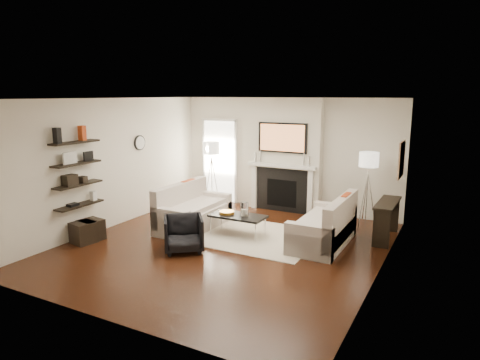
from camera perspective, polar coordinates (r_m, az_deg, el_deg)
The scene contains 71 objects.
room_envelope at distance 7.69m, azimuth -2.09°, elevation 0.68°, with size 6.00×6.00×6.00m.
chimney_breast at distance 10.25m, azimuth 5.97°, elevation 3.32°, with size 1.80×0.25×2.70m, color silver.
fireplace_surround at distance 10.28m, azimuth 5.60°, elevation -1.36°, with size 1.30×0.02×1.04m, color black.
firebox at distance 10.29m, azimuth 5.58°, elevation -1.75°, with size 0.75×0.02×0.65m, color black.
mantel_pilaster_l at distance 10.53m, azimuth 1.91°, elevation -0.84°, with size 0.12×0.08×1.10m, color white.
mantel_pilaster_r at distance 10.00m, azimuth 9.35°, elevation -1.64°, with size 0.12×0.08×1.10m, color white.
mantel_shelf at distance 10.12m, azimuth 5.55°, elevation 1.90°, with size 1.70×0.18×0.07m, color white.
tv_body at distance 10.05m, azimuth 5.68°, elevation 5.63°, with size 1.20×0.06×0.70m, color black.
tv_screen at distance 10.02m, azimuth 5.61°, elevation 5.62°, with size 1.10×0.01×0.62m, color #BF723F.
candlestick_l_tall at distance 10.31m, azimuth 2.77°, elevation 3.16°, with size 0.04×0.04×0.30m, color silver.
candlestick_l_short at distance 10.37m, azimuth 2.11°, elevation 3.05°, with size 0.04×0.04×0.24m, color silver.
candlestick_r_tall at distance 9.90m, azimuth 8.54°, elevation 2.70°, with size 0.04×0.04×0.30m, color silver.
candlestick_r_short at distance 9.87m, azimuth 9.25°, elevation 2.47°, with size 0.04×0.04×0.24m, color silver.
hallway_panel at distance 11.20m, azimuth -2.67°, elevation 2.50°, with size 0.90×0.02×2.10m, color white.
door_trim_l at distance 11.43m, azimuth -4.79°, elevation 2.65°, with size 0.06×0.06×2.16m, color white.
door_trim_r at distance 10.95m, azimuth -0.56°, elevation 2.30°, with size 0.06×0.06×2.16m, color white.
door_trim_top at distance 11.07m, azimuth -2.77°, elevation 8.01°, with size 1.02×0.06×0.06m, color white.
rug at distance 8.61m, azimuth 1.49°, elevation -7.40°, with size 2.60×2.00×0.01m, color beige.
loveseat_left_base at distance 9.12m, azimuth -6.16°, elevation -5.04°, with size 0.85×1.80×0.42m, color beige.
loveseat_left_back at distance 9.22m, azimuth -7.94°, elevation -2.86°, with size 0.18×1.80×0.80m, color beige.
loveseat_left_arm_n at distance 8.46m, azimuth -9.26°, elevation -5.79°, with size 0.85×0.18×0.60m, color beige.
loveseat_left_arm_s at distance 9.75m, azimuth -3.51°, elevation -3.36°, with size 0.85×0.18×0.60m, color beige.
loveseat_left_cushion at distance 9.02m, azimuth -5.94°, elevation -3.50°, with size 0.63×1.44×0.10m, color beige.
pillow_left_orange at distance 9.41m, azimuth -6.90°, elevation -1.27°, with size 0.10×0.42×0.42m, color #B53E16.
pillow_left_charcoal at distance 8.94m, azimuth -9.09°, elevation -2.07°, with size 0.10×0.40×0.40m, color black.
loveseat_right_base at distance 8.24m, azimuth 10.95°, elevation -7.00°, with size 0.85×1.80×0.42m, color beige.
loveseat_right_back at distance 8.06m, azimuth 13.32°, elevation -5.16°, with size 0.18×1.80×0.80m, color beige.
loveseat_right_arm_n at distance 7.48m, azimuth 9.13°, elevation -8.12°, with size 0.85×0.18×0.60m, color beige.
loveseat_right_arm_s at distance 8.96m, azimuth 12.51°, elevation -4.96°, with size 0.85×0.18×0.60m, color beige.
loveseat_right_cushion at distance 8.17m, azimuth 10.69°, elevation -5.22°, with size 0.63×1.44×0.10m, color beige.
pillow_right_orange at distance 8.29m, azimuth 13.92°, elevation -3.27°, with size 0.10×0.42×0.42m, color #B53E16.
pillow_right_charcoal at distance 7.73m, azimuth 12.82°, elevation -4.35°, with size 0.10×0.40×0.40m, color black.
coffee_table at distance 8.51m, azimuth -0.30°, elevation -4.83°, with size 1.10×0.55×0.04m, color black.
coffee_leg_nw at distance 8.63m, azimuth -3.93°, elevation -6.08°, with size 0.02×0.02×0.38m, color silver.
coffee_leg_ne at distance 8.17m, azimuth 2.08°, elevation -7.08°, with size 0.02×0.02×0.38m, color silver.
coffee_leg_sw at distance 8.99m, azimuth -2.45°, elevation -5.35°, with size 0.02×0.02×0.38m, color silver.
coffee_leg_se at distance 8.55m, azimuth 3.38°, elevation -6.25°, with size 0.02×0.02×0.38m, color silver.
hurricane_glass at distance 8.40m, azimuth 0.60°, elevation -3.92°, with size 0.16×0.16×0.28m, color white.
hurricane_candle at distance 8.42m, azimuth 0.60°, elevation -4.34°, with size 0.09×0.09×0.14m, color white.
copper_bowl at distance 8.62m, azimuth -1.77°, elevation -4.32°, with size 0.31×0.31×0.05m, color #BD771F.
armchair at distance 7.79m, azimuth -7.54°, elevation -6.87°, with size 0.68×0.64×0.70m, color black.
lamp_left_post at distance 10.92m, azimuth -3.77°, elevation -0.14°, with size 0.02×0.02×1.20m, color silver.
lamp_left_shade at distance 10.79m, azimuth -3.83°, elevation 4.29°, with size 0.40×0.40×0.30m, color white.
lamp_left_leg_a at distance 10.87m, azimuth -3.28°, elevation -0.20°, with size 0.02×0.02×1.25m, color silver.
lamp_left_leg_b at distance 11.03m, azimuth -3.76°, elevation -0.03°, with size 0.02×0.02×1.25m, color silver.
lamp_left_leg_c at distance 10.87m, azimuth -4.28°, elevation -0.20°, with size 0.02×0.02×1.25m, color silver.
lamp_right_post at distance 9.40m, azimuth 16.52°, elevation -2.49°, with size 0.02×0.02×1.20m, color silver.
lamp_right_shade at distance 9.24m, azimuth 16.82°, elevation 2.63°, with size 0.40×0.40×0.30m, color white.
lamp_right_leg_a at distance 9.38m, azimuth 17.18°, elevation -2.56°, with size 0.02×0.02×1.25m, color silver.
lamp_right_leg_b at distance 9.50m, azimuth 16.31°, elevation -2.33°, with size 0.02×0.02×1.25m, color silver.
lamp_right_leg_c at distance 9.32m, azimuth 16.07°, elevation -2.58°, with size 0.02×0.02×1.25m, color silver.
console_top at distance 8.69m, azimuth 19.09°, elevation -2.89°, with size 0.35×1.20×0.04m, color black.
console_leg_n at distance 8.26m, azimuth 18.32°, elevation -6.26°, with size 0.30×0.04×0.71m, color black.
console_leg_s at distance 9.31m, azimuth 19.48°, elevation -4.37°, with size 0.30×0.04×0.71m, color black.
wall_art at distance 8.74m, azimuth 20.72°, elevation 2.57°, with size 0.03×0.70×0.70m, color #AA7D55.
shelf_bottom at distance 8.72m, azimuth -20.60°, elevation -3.14°, with size 0.25×1.00×0.04m, color black.
shelf_lower at distance 8.63m, azimuth -20.79°, elevation -0.57°, with size 0.25×1.00×0.04m, color black.
shelf_upper at distance 8.57m, azimuth -20.97°, elevation 2.05°, with size 0.25×1.00×0.04m, color black.
shelf_top at distance 8.52m, azimuth -21.17°, elevation 4.70°, with size 0.25×1.00×0.04m, color black.
decor_magfile_a at distance 8.26m, azimuth -23.20°, elevation 5.47°, with size 0.12×0.10×0.28m, color black.
decor_magfile_b at distance 8.62m, azimuth -20.31°, elevation 5.89°, with size 0.12×0.10×0.28m, color #B53E16.
decor_frame_a at distance 8.46m, azimuth -21.76°, elevation 2.75°, with size 0.04×0.30×0.22m, color white.
decor_frame_b at distance 8.74m, azimuth -19.58°, elevation 3.03°, with size 0.04×0.22×0.18m, color black.
decor_wine_rack at distance 8.50m, azimuth -21.75°, elevation -0.02°, with size 0.18×0.25×0.20m, color black.
decor_box_small at distance 8.70m, azimuth -20.23°, elevation 0.07°, with size 0.15×0.12×0.12m, color black.
decor_books at distance 8.61m, azimuth -21.40°, elevation -3.09°, with size 0.14×0.20×0.05m, color black.
decor_box_tall at distance 8.92m, azimuth -18.97°, elevation -2.00°, with size 0.10×0.10×0.18m, color white.
clock_rim at distance 9.95m, azimuth -13.25°, elevation 4.86°, with size 0.34×0.34×0.04m, color black.
clock_face at distance 9.93m, azimuth -13.14°, elevation 4.86°, with size 0.29×0.29×0.01m, color white.
ottoman_near at distance 8.81m, azimuth -19.24°, elevation -6.29°, with size 0.40×0.40×0.40m, color black.
ottoman_far at distance 8.69m, azimuth -20.14°, elevation -6.59°, with size 0.40×0.40×0.40m, color black.
Camera 1 is at (3.78, -6.54, 2.78)m, focal length 32.00 mm.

